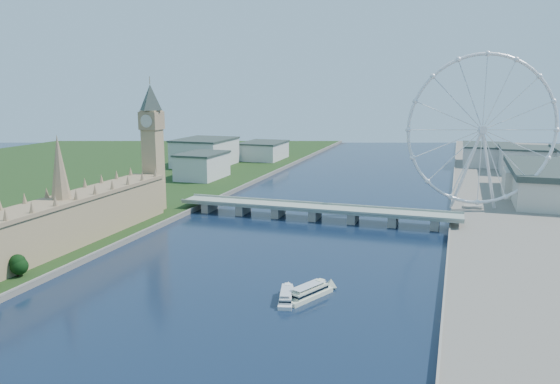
% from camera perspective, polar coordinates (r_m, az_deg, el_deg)
% --- Properties ---
extents(parliament_range, '(24.00, 200.00, 70.00)m').
position_cam_1_polar(parliament_range, '(365.07, -21.69, -2.94)').
color(parliament_range, tan).
rests_on(parliament_range, ground).
extents(big_ben, '(20.02, 20.02, 110.00)m').
position_cam_1_polar(big_ben, '(444.72, -13.23, 6.20)').
color(big_ben, tan).
rests_on(big_ben, ground).
extents(westminster_bridge, '(220.00, 22.00, 9.50)m').
position_cam_1_polar(westminster_bridge, '(424.41, 3.69, -1.95)').
color(westminster_bridge, gray).
rests_on(westminster_bridge, ground).
extents(london_eye, '(113.60, 39.12, 124.30)m').
position_cam_1_polar(london_eye, '(457.51, 20.38, 6.05)').
color(london_eye, silver).
rests_on(london_eye, ground).
extents(county_hall, '(54.00, 144.00, 35.00)m').
position_cam_1_polar(county_hall, '(545.30, 25.42, -0.81)').
color(county_hall, beige).
rests_on(county_hall, ground).
extents(city_skyline, '(505.00, 280.00, 32.00)m').
position_cam_1_polar(city_skyline, '(669.27, 12.57, 3.47)').
color(city_skyline, beige).
rests_on(city_skyline, ground).
extents(tour_boat_near, '(13.29, 28.28, 6.03)m').
position_cam_1_polar(tour_boat_near, '(267.49, 0.67, -11.30)').
color(tour_boat_near, silver).
rests_on(tour_boat_near, ground).
extents(tour_boat_far, '(20.80, 32.34, 7.06)m').
position_cam_1_polar(tour_boat_far, '(271.36, 3.01, -10.98)').
color(tour_boat_far, beige).
rests_on(tour_boat_far, ground).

